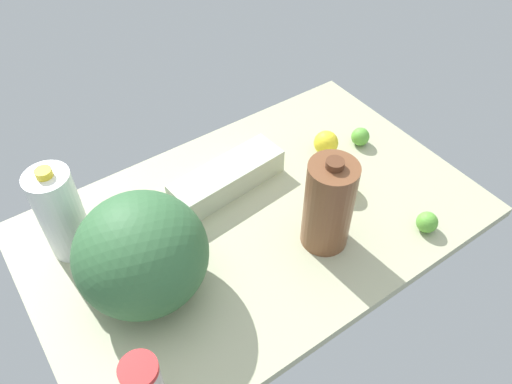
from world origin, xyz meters
The scene contains 9 objects.
countertop centered at (0.00, 0.00, 1.50)cm, with size 120.00×76.00×3.00cm, color #ADAE8B.
chocolate_milk_jug centered at (10.29, -16.03, 15.95)cm, with size 12.17×12.17×27.47cm.
watermelon centered at (-33.49, -3.62, 16.37)cm, with size 30.01×30.01×26.74cm, color #35673B.
egg_carton centered at (-0.23, 14.16, 6.75)cm, with size 33.93×10.59×7.50cm, color beige.
milk_jug centered at (-43.91, 18.88, 15.73)cm, with size 10.67×10.67×27.02cm.
lemon_by_jug centered at (25.57, -5.20, 6.97)cm, with size 7.93×7.93×7.93cm, color yellow.
lime_beside_bowl centered at (44.11, 6.59, 5.82)cm, with size 5.64×5.64×5.64cm, color #5EAD3C.
lime_loose centered at (34.38, -29.03, 5.82)cm, with size 5.64×5.64×5.64cm, color #5EAC3A.
lemon_far_back centered at (32.67, 9.66, 6.74)cm, with size 7.49×7.49×7.49cm, color yellow.
Camera 1 is at (-50.78, -72.59, 105.49)cm, focal length 35.00 mm.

